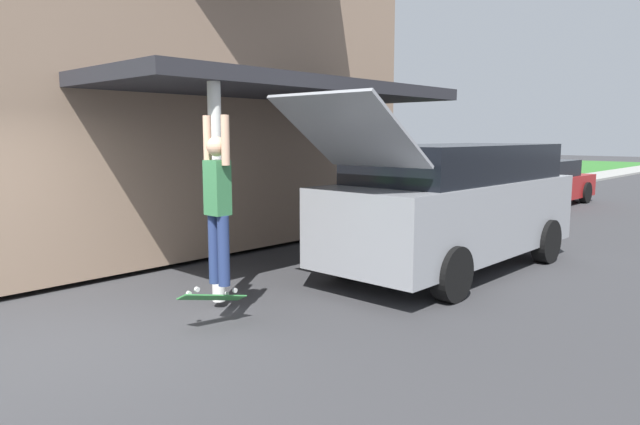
# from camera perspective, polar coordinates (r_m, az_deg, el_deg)

# --- Properties ---
(ground_plane) EXTENTS (120.00, 120.00, 0.00)m
(ground_plane) POSITION_cam_1_polar(r_m,az_deg,el_deg) (6.66, -24.50, -11.75)
(ground_plane) COLOR #333335
(lawn) EXTENTS (10.00, 80.00, 0.08)m
(lawn) POSITION_cam_1_polar(r_m,az_deg,el_deg) (16.31, -15.91, 0.06)
(lawn) COLOR #2D6B28
(lawn) RESTS_ON ground_plane
(sidewalk) EXTENTS (1.80, 80.00, 0.10)m
(sidewalk) POSITION_cam_1_polar(r_m,az_deg,el_deg) (12.78, -5.61, -1.71)
(sidewalk) COLOR gray
(sidewalk) RESTS_ON ground_plane
(house) EXTENTS (13.40, 9.74, 8.84)m
(house) POSITION_cam_1_polar(r_m,az_deg,el_deg) (14.85, -21.56, 16.99)
(house) COLOR #89705B
(house) RESTS_ON lawn
(suv_parked) EXTENTS (2.02, 5.70, 2.63)m
(suv_parked) POSITION_cam_1_polar(r_m,az_deg,el_deg) (9.24, 13.27, 0.93)
(suv_parked) COLOR gray
(suv_parked) RESTS_ON ground_plane
(car_down_street) EXTENTS (1.85, 4.21, 1.38)m
(car_down_street) POSITION_cam_1_polar(r_m,az_deg,el_deg) (18.92, 21.48, 2.76)
(car_down_street) COLOR maroon
(car_down_street) RESTS_ON ground_plane
(skateboarder) EXTENTS (0.41, 0.22, 1.87)m
(skateboarder) POSITION_cam_1_polar(r_m,az_deg,el_deg) (6.35, -10.20, 1.35)
(skateboarder) COLOR navy
(skateboarder) RESTS_ON ground_plane
(skateboard) EXTENTS (0.28, 0.77, 0.30)m
(skateboard) POSITION_cam_1_polar(r_m,az_deg,el_deg) (6.56, -10.69, -8.26)
(skateboard) COLOR #337F3D
(skateboard) RESTS_ON ground_plane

